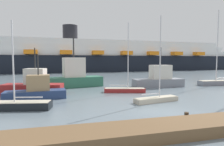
{
  "coord_description": "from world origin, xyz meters",
  "views": [
    {
      "loc": [
        -6.68,
        -11.83,
        3.68
      ],
      "look_at": [
        0.0,
        14.4,
        1.73
      ],
      "focal_mm": 30.3,
      "sensor_mm": 36.0,
      "label": 1
    }
  ],
  "objects_px": {
    "sailboat_1": "(219,81)",
    "fishing_boat_2": "(37,91)",
    "cruise_ship": "(119,57)",
    "sailboat_3": "(125,89)",
    "fishing_boat_3": "(72,77)",
    "sailboat_2": "(20,105)",
    "channel_buoy_0": "(158,80)",
    "fishing_boat_0": "(159,79)",
    "fishing_boat_1": "(34,85)",
    "sailboat_0": "(156,98)"
  },
  "relations": [
    {
      "from": "fishing_boat_1",
      "to": "sailboat_0",
      "type": "bearing_deg",
      "value": -18.47
    },
    {
      "from": "sailboat_1",
      "to": "fishing_boat_1",
      "type": "bearing_deg",
      "value": 7.93
    },
    {
      "from": "sailboat_3",
      "to": "channel_buoy_0",
      "type": "height_order",
      "value": "sailboat_3"
    },
    {
      "from": "sailboat_1",
      "to": "cruise_ship",
      "type": "height_order",
      "value": "cruise_ship"
    },
    {
      "from": "sailboat_0",
      "to": "sailboat_2",
      "type": "bearing_deg",
      "value": 168.72
    },
    {
      "from": "sailboat_3",
      "to": "fishing_boat_0",
      "type": "relative_size",
      "value": 1.14
    },
    {
      "from": "sailboat_3",
      "to": "fishing_boat_1",
      "type": "bearing_deg",
      "value": -172.8
    },
    {
      "from": "sailboat_2",
      "to": "fishing_boat_1",
      "type": "bearing_deg",
      "value": -79.19
    },
    {
      "from": "sailboat_1",
      "to": "fishing_boat_3",
      "type": "distance_m",
      "value": 20.75
    },
    {
      "from": "sailboat_2",
      "to": "fishing_boat_0",
      "type": "distance_m",
      "value": 17.49
    },
    {
      "from": "sailboat_2",
      "to": "fishing_boat_2",
      "type": "distance_m",
      "value": 3.79
    },
    {
      "from": "cruise_ship",
      "to": "sailboat_3",
      "type": "bearing_deg",
      "value": -108.55
    },
    {
      "from": "sailboat_2",
      "to": "fishing_boat_2",
      "type": "height_order",
      "value": "sailboat_2"
    },
    {
      "from": "fishing_boat_2",
      "to": "channel_buoy_0",
      "type": "height_order",
      "value": "fishing_boat_2"
    },
    {
      "from": "channel_buoy_0",
      "to": "cruise_ship",
      "type": "height_order",
      "value": "cruise_ship"
    },
    {
      "from": "fishing_boat_0",
      "to": "fishing_boat_1",
      "type": "relative_size",
      "value": 1.05
    },
    {
      "from": "sailboat_2",
      "to": "fishing_boat_3",
      "type": "height_order",
      "value": "fishing_boat_3"
    },
    {
      "from": "sailboat_1",
      "to": "fishing_boat_2",
      "type": "bearing_deg",
      "value": 14.31
    },
    {
      "from": "fishing_boat_2",
      "to": "cruise_ship",
      "type": "relative_size",
      "value": 0.06
    },
    {
      "from": "fishing_boat_1",
      "to": "sailboat_2",
      "type": "bearing_deg",
      "value": -77.63
    },
    {
      "from": "fishing_boat_1",
      "to": "fishing_boat_0",
      "type": "bearing_deg",
      "value": 18.77
    },
    {
      "from": "sailboat_2",
      "to": "sailboat_0",
      "type": "bearing_deg",
      "value": -169.98
    },
    {
      "from": "sailboat_0",
      "to": "fishing_boat_1",
      "type": "relative_size",
      "value": 1.15
    },
    {
      "from": "channel_buoy_0",
      "to": "sailboat_3",
      "type": "bearing_deg",
      "value": -137.91
    },
    {
      "from": "sailboat_0",
      "to": "sailboat_3",
      "type": "xyz_separation_m",
      "value": [
        -1.15,
        5.28,
        0.02
      ]
    },
    {
      "from": "channel_buoy_0",
      "to": "cruise_ship",
      "type": "xyz_separation_m",
      "value": [
        3.25,
        32.86,
        4.04
      ]
    },
    {
      "from": "sailboat_1",
      "to": "sailboat_0",
      "type": "bearing_deg",
      "value": 34.52
    },
    {
      "from": "sailboat_0",
      "to": "cruise_ship",
      "type": "height_order",
      "value": "cruise_ship"
    },
    {
      "from": "fishing_boat_0",
      "to": "channel_buoy_0",
      "type": "height_order",
      "value": "fishing_boat_0"
    },
    {
      "from": "sailboat_0",
      "to": "sailboat_2",
      "type": "xyz_separation_m",
      "value": [
        -10.93,
        0.24,
        0.0
      ]
    },
    {
      "from": "sailboat_0",
      "to": "sailboat_2",
      "type": "height_order",
      "value": "sailboat_0"
    },
    {
      "from": "sailboat_0",
      "to": "sailboat_2",
      "type": "distance_m",
      "value": 10.93
    },
    {
      "from": "fishing_boat_3",
      "to": "cruise_ship",
      "type": "bearing_deg",
      "value": 52.29
    },
    {
      "from": "fishing_boat_1",
      "to": "cruise_ship",
      "type": "relative_size",
      "value": 0.07
    },
    {
      "from": "fishing_boat_3",
      "to": "channel_buoy_0",
      "type": "relative_size",
      "value": 4.9
    },
    {
      "from": "fishing_boat_2",
      "to": "sailboat_0",
      "type": "bearing_deg",
      "value": -25.72
    },
    {
      "from": "fishing_boat_0",
      "to": "sailboat_1",
      "type": "bearing_deg",
      "value": -4.27
    },
    {
      "from": "fishing_boat_3",
      "to": "channel_buoy_0",
      "type": "bearing_deg",
      "value": -5.63
    },
    {
      "from": "fishing_boat_1",
      "to": "fishing_boat_2",
      "type": "bearing_deg",
      "value": -63.51
    },
    {
      "from": "channel_buoy_0",
      "to": "fishing_boat_1",
      "type": "bearing_deg",
      "value": -162.06
    },
    {
      "from": "fishing_boat_0",
      "to": "fishing_boat_2",
      "type": "distance_m",
      "value": 15.45
    },
    {
      "from": "fishing_boat_3",
      "to": "sailboat_2",
      "type": "bearing_deg",
      "value": -123.75
    },
    {
      "from": "sailboat_1",
      "to": "sailboat_2",
      "type": "relative_size",
      "value": 1.63
    },
    {
      "from": "sailboat_3",
      "to": "fishing_boat_1",
      "type": "xyz_separation_m",
      "value": [
        -9.73,
        1.33,
        0.54
      ]
    },
    {
      "from": "sailboat_0",
      "to": "fishing_boat_3",
      "type": "distance_m",
      "value": 12.75
    },
    {
      "from": "sailboat_0",
      "to": "channel_buoy_0",
      "type": "relative_size",
      "value": 4.19
    },
    {
      "from": "sailboat_0",
      "to": "fishing_boat_0",
      "type": "bearing_deg",
      "value": 50.7
    },
    {
      "from": "sailboat_2",
      "to": "channel_buoy_0",
      "type": "distance_m",
      "value": 21.25
    },
    {
      "from": "sailboat_0",
      "to": "sailboat_3",
      "type": "distance_m",
      "value": 5.41
    },
    {
      "from": "sailboat_3",
      "to": "channel_buoy_0",
      "type": "distance_m",
      "value": 10.42
    }
  ]
}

